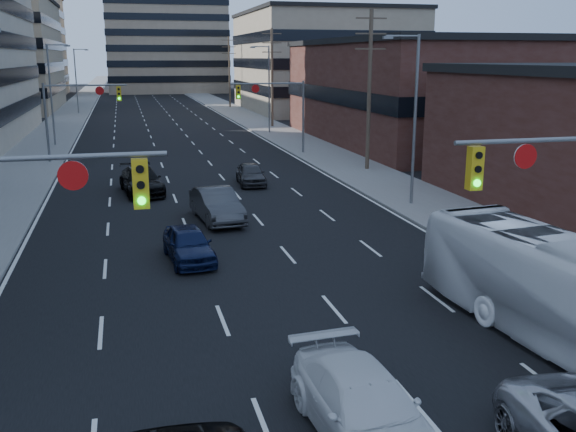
# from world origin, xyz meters

# --- Properties ---
(road_surface) EXTENTS (18.00, 300.00, 0.02)m
(road_surface) POSITION_xyz_m (0.00, 130.00, 0.01)
(road_surface) COLOR black
(road_surface) RESTS_ON ground
(sidewalk_left) EXTENTS (5.00, 300.00, 0.15)m
(sidewalk_left) POSITION_xyz_m (-11.50, 130.00, 0.07)
(sidewalk_left) COLOR slate
(sidewalk_left) RESTS_ON ground
(sidewalk_right) EXTENTS (5.00, 300.00, 0.15)m
(sidewalk_right) POSITION_xyz_m (11.50, 130.00, 0.07)
(sidewalk_right) COLOR slate
(sidewalk_right) RESTS_ON ground
(storefront_right_mid) EXTENTS (20.00, 30.00, 9.00)m
(storefront_right_mid) POSITION_xyz_m (24.00, 50.00, 4.50)
(storefront_right_mid) COLOR #472119
(storefront_right_mid) RESTS_ON ground
(office_right_far) EXTENTS (22.00, 28.00, 14.00)m
(office_right_far) POSITION_xyz_m (25.00, 88.00, 7.00)
(office_right_far) COLOR gray
(office_right_far) RESTS_ON ground
(bg_block_left) EXTENTS (24.00, 24.00, 20.00)m
(bg_block_left) POSITION_xyz_m (-28.00, 140.00, 10.00)
(bg_block_left) COLOR #ADA089
(bg_block_left) RESTS_ON ground
(bg_block_right) EXTENTS (22.00, 22.00, 12.00)m
(bg_block_right) POSITION_xyz_m (32.00, 130.00, 6.00)
(bg_block_right) COLOR gray
(bg_block_right) RESTS_ON ground
(signal_far_left) EXTENTS (6.09, 0.33, 6.00)m
(signal_far_left) POSITION_xyz_m (-7.68, 45.00, 4.30)
(signal_far_left) COLOR slate
(signal_far_left) RESTS_ON ground
(signal_far_right) EXTENTS (6.09, 0.33, 6.00)m
(signal_far_right) POSITION_xyz_m (7.68, 45.00, 4.30)
(signal_far_right) COLOR slate
(signal_far_right) RESTS_ON ground
(utility_pole_block) EXTENTS (2.20, 0.28, 11.00)m
(utility_pole_block) POSITION_xyz_m (12.20, 36.00, 5.78)
(utility_pole_block) COLOR #4C3D2D
(utility_pole_block) RESTS_ON ground
(utility_pole_midblock) EXTENTS (2.20, 0.28, 11.00)m
(utility_pole_midblock) POSITION_xyz_m (12.20, 66.00, 5.78)
(utility_pole_midblock) COLOR #4C3D2D
(utility_pole_midblock) RESTS_ON ground
(utility_pole_distant) EXTENTS (2.20, 0.28, 11.00)m
(utility_pole_distant) POSITION_xyz_m (12.20, 96.00, 5.78)
(utility_pole_distant) COLOR #4C3D2D
(utility_pole_distant) RESTS_ON ground
(streetlight_left_mid) EXTENTS (2.03, 0.22, 9.00)m
(streetlight_left_mid) POSITION_xyz_m (-10.34, 55.00, 5.05)
(streetlight_left_mid) COLOR slate
(streetlight_left_mid) RESTS_ON ground
(streetlight_left_far) EXTENTS (2.03, 0.22, 9.00)m
(streetlight_left_far) POSITION_xyz_m (-10.34, 90.00, 5.05)
(streetlight_left_far) COLOR slate
(streetlight_left_far) RESTS_ON ground
(streetlight_right_near) EXTENTS (2.03, 0.22, 9.00)m
(streetlight_right_near) POSITION_xyz_m (10.34, 25.00, 5.05)
(streetlight_right_near) COLOR slate
(streetlight_right_near) RESTS_ON ground
(streetlight_right_far) EXTENTS (2.03, 0.22, 9.00)m
(streetlight_right_far) POSITION_xyz_m (10.34, 60.00, 5.05)
(streetlight_right_far) COLOR slate
(streetlight_right_far) RESTS_ON ground
(white_van) EXTENTS (2.38, 5.17, 1.47)m
(white_van) POSITION_xyz_m (0.14, 5.03, 0.73)
(white_van) COLOR silver
(white_van) RESTS_ON ground
(transit_bus) EXTENTS (3.73, 11.38, 3.11)m
(transit_bus) POSITION_xyz_m (7.19, 7.61, 1.56)
(transit_bus) COLOR white
(transit_bus) RESTS_ON ground
(sedan_blue) EXTENTS (2.01, 4.21, 1.39)m
(sedan_blue) POSITION_xyz_m (-2.18, 18.23, 0.69)
(sedan_blue) COLOR #0D1637
(sedan_blue) RESTS_ON ground
(sedan_grey_center) EXTENTS (2.28, 5.07, 1.62)m
(sedan_grey_center) POSITION_xyz_m (-0.20, 24.32, 0.81)
(sedan_grey_center) COLOR #393A3C
(sedan_grey_center) RESTS_ON ground
(sedan_black_far) EXTENTS (2.78, 5.49, 1.53)m
(sedan_black_far) POSITION_xyz_m (-3.57, 31.95, 0.76)
(sedan_black_far) COLOR black
(sedan_black_far) RESTS_ON ground
(sedan_grey_right) EXTENTS (1.84, 4.11, 1.37)m
(sedan_grey_right) POSITION_xyz_m (3.21, 33.03, 0.69)
(sedan_grey_right) COLOR #323234
(sedan_grey_right) RESTS_ON ground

